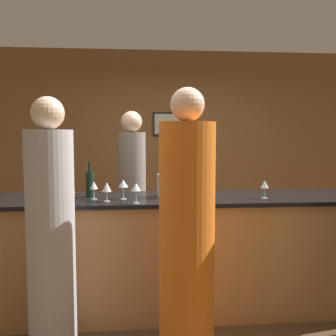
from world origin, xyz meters
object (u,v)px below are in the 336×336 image
(ice_bucket, at_px, (169,185))
(guest_0, at_px, (51,239))
(guest_2, at_px, (187,238))
(wine_bottle_0, at_px, (90,184))
(bartender, at_px, (132,201))

(ice_bucket, bearing_deg, guest_0, -141.20)
(guest_2, xyz_separation_m, ice_bucket, (-0.06, 0.79, 0.26))
(wine_bottle_0, distance_m, ice_bucket, 0.70)
(guest_0, distance_m, guest_2, 0.93)
(bartender, distance_m, ice_bucket, 0.86)
(wine_bottle_0, relative_size, ice_bucket, 1.52)
(guest_2, relative_size, ice_bucket, 9.32)
(bartender, bearing_deg, guest_2, 104.17)
(wine_bottle_0, bearing_deg, ice_bucket, -4.88)
(wine_bottle_0, bearing_deg, guest_0, -103.19)
(bartender, bearing_deg, guest_0, 69.50)
(bartender, height_order, wine_bottle_0, bartender)
(bartender, distance_m, guest_2, 1.59)
(guest_2, xyz_separation_m, wine_bottle_0, (-0.75, 0.85, 0.27))
(bartender, relative_size, guest_2, 0.97)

